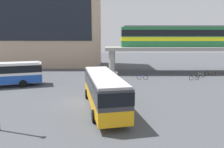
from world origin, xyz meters
name	(u,v)px	position (x,y,z in m)	size (l,w,h in m)	color
ground_plane	(91,82)	(0.00, 10.00, 0.00)	(120.00, 120.00, 0.00)	#47494F
station_building	(38,18)	(-13.67, 28.70, 10.88)	(28.41, 11.03, 21.75)	tan
elevated_platform	(189,50)	(17.76, 18.26, 4.17)	(31.47, 6.34, 4.82)	#9E9B93
train	(186,36)	(16.94, 18.26, 6.79)	(23.97, 2.96, 3.84)	#26723F
bus_main	(103,88)	(2.25, -1.98, 1.99)	(4.62, 11.32, 3.22)	orange
bicycle_silver	(201,75)	(17.95, 13.12, 0.36)	(1.70, 0.69, 1.04)	black
bicycle_blue	(142,77)	(7.99, 11.45, 0.36)	(1.72, 0.61, 1.04)	black
bicycle_brown	(210,74)	(20.15, 14.50, 0.36)	(1.68, 0.73, 1.04)	black
bicycle_black	(194,78)	(16.06, 11.12, 0.36)	(1.75, 0.51, 1.04)	black
pedestrian_walking_across	(114,78)	(3.47, 7.94, 0.87)	(0.48, 0.45, 1.83)	gray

